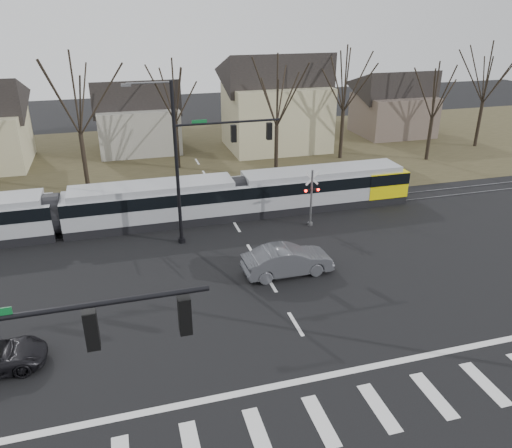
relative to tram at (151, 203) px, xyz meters
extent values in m
plane|color=black|center=(5.54, -16.00, -1.59)|extent=(140.00, 140.00, 0.00)
cube|color=#38331E|center=(5.54, 16.00, -1.59)|extent=(140.00, 28.00, 0.01)
cube|color=silver|center=(1.94, -20.00, -1.59)|extent=(0.60, 2.60, 0.01)
cube|color=silver|center=(4.34, -20.00, -1.59)|extent=(0.60, 2.60, 0.01)
cube|color=silver|center=(6.74, -20.00, -1.59)|extent=(0.60, 2.60, 0.01)
cube|color=silver|center=(9.14, -20.00, -1.59)|extent=(0.60, 2.60, 0.01)
cube|color=silver|center=(11.54, -20.00, -1.59)|extent=(0.60, 2.60, 0.01)
cube|color=silver|center=(5.54, -17.80, -1.59)|extent=(28.00, 0.35, 0.01)
cube|color=silver|center=(5.54, -14.00, -1.59)|extent=(0.18, 2.00, 0.01)
cube|color=silver|center=(5.54, -10.00, -1.59)|extent=(0.18, 2.00, 0.01)
cube|color=silver|center=(5.54, -6.00, -1.59)|extent=(0.18, 2.00, 0.01)
cube|color=silver|center=(5.54, -2.00, -1.59)|extent=(0.18, 2.00, 0.01)
cube|color=silver|center=(5.54, 2.00, -1.59)|extent=(0.18, 2.00, 0.01)
cube|color=silver|center=(5.54, 6.00, -1.59)|extent=(0.18, 2.00, 0.01)
cube|color=silver|center=(5.54, 10.00, -1.59)|extent=(0.18, 2.00, 0.01)
cube|color=silver|center=(5.54, 14.00, -1.59)|extent=(0.18, 2.00, 0.01)
cube|color=#59595E|center=(5.54, -0.90, -1.56)|extent=(90.00, 0.12, 0.06)
cube|color=#59595E|center=(5.54, 0.50, -1.56)|extent=(90.00, 0.12, 0.06)
cube|color=gray|center=(0.18, 0.00, -0.13)|extent=(12.01, 2.80, 2.92)
cube|color=black|center=(0.18, 0.00, 0.46)|extent=(12.03, 2.84, 0.85)
cube|color=gray|center=(12.69, 0.00, -0.13)|extent=(13.01, 2.80, 2.92)
cube|color=black|center=(12.69, 0.00, 0.46)|extent=(13.03, 2.84, 0.85)
cube|color=yellow|center=(17.60, 0.00, -0.04)|extent=(3.20, 2.86, 1.95)
imported|color=#46474D|center=(6.76, -9.21, -0.75)|extent=(1.99, 5.18, 1.68)
cylinder|color=black|center=(-3.21, -22.00, 6.01)|extent=(6.50, 0.14, 0.14)
cube|color=black|center=(-2.89, -22.00, 5.31)|extent=(0.32, 0.32, 1.05)
sphere|color=#FF0C07|center=(-2.89, -22.00, 5.64)|extent=(0.22, 0.22, 0.22)
cube|color=black|center=(-0.61, -22.00, 5.31)|extent=(0.32, 0.32, 1.05)
sphere|color=#FF0C07|center=(-0.61, -22.00, 5.64)|extent=(0.22, 0.22, 0.22)
cylinder|color=black|center=(1.54, -3.50, 3.51)|extent=(0.22, 0.22, 10.20)
cylinder|color=black|center=(1.54, -3.50, -1.44)|extent=(0.44, 0.44, 0.30)
cylinder|color=black|center=(4.79, -3.50, 6.01)|extent=(6.50, 0.14, 0.14)
cube|color=#0C5926|center=(3.04, -3.50, 6.16)|extent=(0.90, 0.03, 0.22)
cube|color=black|center=(5.11, -3.50, 5.31)|extent=(0.32, 0.32, 1.05)
sphere|color=#FF0C07|center=(5.11, -3.50, 5.64)|extent=(0.22, 0.22, 0.22)
cube|color=black|center=(7.39, -3.50, 5.31)|extent=(0.32, 0.32, 1.05)
sphere|color=#FF0C07|center=(7.39, -3.50, 5.64)|extent=(0.22, 0.22, 0.22)
cube|color=#59595B|center=(-0.96, -3.50, 8.43)|extent=(0.55, 0.22, 0.14)
cylinder|color=#59595B|center=(10.54, -3.20, 0.41)|extent=(0.14, 0.14, 4.00)
cylinder|color=#59595B|center=(10.54, -3.20, -1.49)|extent=(0.36, 0.36, 0.20)
cube|color=silver|center=(10.54, -3.20, 1.81)|extent=(0.95, 0.04, 0.95)
cube|color=silver|center=(10.54, -3.20, 1.81)|extent=(0.95, 0.04, 0.95)
cube|color=black|center=(10.54, -3.20, 1.01)|extent=(1.00, 0.10, 0.12)
sphere|color=#FF0C07|center=(10.09, -3.28, 1.01)|extent=(0.18, 0.18, 0.18)
sphere|color=#FF0C07|center=(10.99, -3.28, 1.01)|extent=(0.18, 0.18, 0.18)
cube|color=gray|center=(0.54, 20.00, 0.66)|extent=(8.00, 7.00, 4.50)
cube|color=tan|center=(14.54, 17.00, 1.66)|extent=(10.00, 8.00, 6.50)
cube|color=brown|center=(29.54, 19.00, 0.66)|extent=(8.00, 7.00, 4.50)
camera|label=1|loc=(-1.78, -32.74, 12.57)|focal=35.00mm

